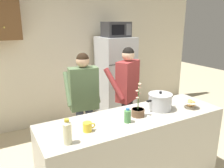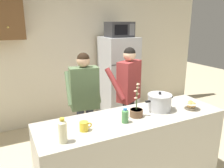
{
  "view_description": "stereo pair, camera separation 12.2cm",
  "coord_description": "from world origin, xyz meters",
  "px_view_note": "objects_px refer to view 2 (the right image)",
  "views": [
    {
      "loc": [
        -1.4,
        -1.97,
        1.99
      ],
      "look_at": [
        0.0,
        0.55,
        1.17
      ],
      "focal_mm": 36.31,
      "sensor_mm": 36.0,
      "label": 1
    },
    {
      "loc": [
        -1.29,
        -2.03,
        1.99
      ],
      "look_at": [
        0.0,
        0.55,
        1.17
      ],
      "focal_mm": 36.31,
      "sensor_mm": 36.0,
      "label": 2
    }
  ],
  "objects_px": {
    "bread_bowl": "(190,105)",
    "potted_orchid": "(136,111)",
    "cooking_pot": "(159,102)",
    "person_near_pot": "(84,94)",
    "coffee_mug": "(84,126)",
    "person_by_sink": "(128,87)",
    "bottle_near_edge": "(125,116)",
    "microwave": "(119,29)",
    "bottle_mid_counter": "(63,131)",
    "refrigerator": "(118,79)"
  },
  "relations": [
    {
      "from": "coffee_mug",
      "to": "bread_bowl",
      "type": "relative_size",
      "value": 0.66
    },
    {
      "from": "person_near_pot",
      "to": "cooking_pot",
      "type": "bearing_deg",
      "value": -52.42
    },
    {
      "from": "refrigerator",
      "to": "potted_orchid",
      "type": "height_order",
      "value": "refrigerator"
    },
    {
      "from": "person_near_pot",
      "to": "person_by_sink",
      "type": "xyz_separation_m",
      "value": [
        0.71,
        -0.03,
        0.03
      ]
    },
    {
      "from": "bottle_mid_counter",
      "to": "refrigerator",
      "type": "bearing_deg",
      "value": 50.95
    },
    {
      "from": "person_near_pot",
      "to": "coffee_mug",
      "type": "bearing_deg",
      "value": -109.94
    },
    {
      "from": "person_by_sink",
      "to": "cooking_pot",
      "type": "relative_size",
      "value": 3.96
    },
    {
      "from": "bottle_near_edge",
      "to": "bottle_mid_counter",
      "type": "xyz_separation_m",
      "value": [
        -0.7,
        -0.11,
        0.04
      ]
    },
    {
      "from": "potted_orchid",
      "to": "coffee_mug",
      "type": "bearing_deg",
      "value": -174.53
    },
    {
      "from": "bread_bowl",
      "to": "cooking_pot",
      "type": "bearing_deg",
      "value": 158.45
    },
    {
      "from": "bottle_near_edge",
      "to": "person_near_pot",
      "type": "bearing_deg",
      "value": 96.47
    },
    {
      "from": "refrigerator",
      "to": "coffee_mug",
      "type": "xyz_separation_m",
      "value": [
        -1.42,
        -1.92,
        0.13
      ]
    },
    {
      "from": "refrigerator",
      "to": "bread_bowl",
      "type": "bearing_deg",
      "value": -91.15
    },
    {
      "from": "bottle_near_edge",
      "to": "potted_orchid",
      "type": "height_order",
      "value": "potted_orchid"
    },
    {
      "from": "bread_bowl",
      "to": "bottle_mid_counter",
      "type": "height_order",
      "value": "bottle_mid_counter"
    },
    {
      "from": "person_by_sink",
      "to": "bottle_near_edge",
      "type": "xyz_separation_m",
      "value": [
        -0.6,
        -0.94,
        0.01
      ]
    },
    {
      "from": "refrigerator",
      "to": "bottle_near_edge",
      "type": "distance_m",
      "value": 2.17
    },
    {
      "from": "refrigerator",
      "to": "bottle_mid_counter",
      "type": "relative_size",
      "value": 7.05
    },
    {
      "from": "bottle_mid_counter",
      "to": "person_by_sink",
      "type": "bearing_deg",
      "value": 39.0
    },
    {
      "from": "microwave",
      "to": "bottle_near_edge",
      "type": "height_order",
      "value": "microwave"
    },
    {
      "from": "refrigerator",
      "to": "bottle_mid_counter",
      "type": "xyz_separation_m",
      "value": [
        -1.66,
        -2.05,
        0.2
      ]
    },
    {
      "from": "refrigerator",
      "to": "cooking_pot",
      "type": "height_order",
      "value": "refrigerator"
    },
    {
      "from": "coffee_mug",
      "to": "refrigerator",
      "type": "bearing_deg",
      "value": 53.6
    },
    {
      "from": "bread_bowl",
      "to": "potted_orchid",
      "type": "bearing_deg",
      "value": 171.45
    },
    {
      "from": "cooking_pot",
      "to": "coffee_mug",
      "type": "relative_size",
      "value": 3.08
    },
    {
      "from": "refrigerator",
      "to": "coffee_mug",
      "type": "bearing_deg",
      "value": -126.4
    },
    {
      "from": "refrigerator",
      "to": "microwave",
      "type": "height_order",
      "value": "microwave"
    },
    {
      "from": "cooking_pot",
      "to": "bottle_near_edge",
      "type": "bearing_deg",
      "value": -167.89
    },
    {
      "from": "person_near_pot",
      "to": "bread_bowl",
      "type": "height_order",
      "value": "person_near_pot"
    },
    {
      "from": "person_near_pot",
      "to": "cooking_pot",
      "type": "height_order",
      "value": "person_near_pot"
    },
    {
      "from": "bottle_near_edge",
      "to": "bread_bowl",
      "type": "bearing_deg",
      "value": -1.75
    },
    {
      "from": "bread_bowl",
      "to": "potted_orchid",
      "type": "distance_m",
      "value": 0.73
    },
    {
      "from": "person_by_sink",
      "to": "coffee_mug",
      "type": "bearing_deg",
      "value": -138.77
    },
    {
      "from": "person_near_pot",
      "to": "coffee_mug",
      "type": "xyz_separation_m",
      "value": [
        -0.35,
        -0.96,
        0.0
      ]
    },
    {
      "from": "person_by_sink",
      "to": "bread_bowl",
      "type": "xyz_separation_m",
      "value": [
        0.32,
        -0.97,
        -0.02
      ]
    },
    {
      "from": "bread_bowl",
      "to": "potted_orchid",
      "type": "relative_size",
      "value": 0.49
    },
    {
      "from": "bottle_near_edge",
      "to": "bottle_mid_counter",
      "type": "height_order",
      "value": "bottle_mid_counter"
    },
    {
      "from": "coffee_mug",
      "to": "bottle_mid_counter",
      "type": "bearing_deg",
      "value": -152.3
    },
    {
      "from": "refrigerator",
      "to": "person_near_pot",
      "type": "relative_size",
      "value": 1.07
    },
    {
      "from": "refrigerator",
      "to": "person_by_sink",
      "type": "bearing_deg",
      "value": -109.86
    },
    {
      "from": "bottle_near_edge",
      "to": "person_by_sink",
      "type": "bearing_deg",
      "value": 57.62
    },
    {
      "from": "person_by_sink",
      "to": "potted_orchid",
      "type": "xyz_separation_m",
      "value": [
        -0.4,
        -0.86,
        -0.01
      ]
    },
    {
      "from": "microwave",
      "to": "person_by_sink",
      "type": "bearing_deg",
      "value": -110.27
    },
    {
      "from": "microwave",
      "to": "bottle_mid_counter",
      "type": "xyz_separation_m",
      "value": [
        -1.66,
        -2.03,
        -0.78
      ]
    },
    {
      "from": "person_near_pot",
      "to": "bread_bowl",
      "type": "relative_size",
      "value": 7.87
    },
    {
      "from": "coffee_mug",
      "to": "person_by_sink",
      "type": "bearing_deg",
      "value": 41.23
    },
    {
      "from": "cooking_pot",
      "to": "bread_bowl",
      "type": "bearing_deg",
      "value": -21.55
    },
    {
      "from": "refrigerator",
      "to": "bread_bowl",
      "type": "xyz_separation_m",
      "value": [
        -0.04,
        -1.97,
        0.13
      ]
    },
    {
      "from": "coffee_mug",
      "to": "bread_bowl",
      "type": "height_order",
      "value": "bread_bowl"
    },
    {
      "from": "refrigerator",
      "to": "coffee_mug",
      "type": "distance_m",
      "value": 2.39
    }
  ]
}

